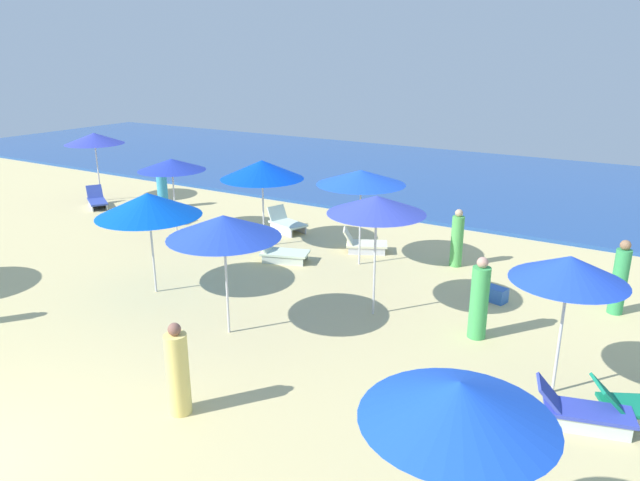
# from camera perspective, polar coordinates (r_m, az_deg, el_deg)

# --- Properties ---
(ocean) EXTENTS (60.00, 14.61, 0.12)m
(ocean) POSITION_cam_1_polar(r_m,az_deg,el_deg) (26.98, 14.02, 5.75)
(ocean) COLOR #244E96
(ocean) RESTS_ON ground_plane
(umbrella_0) EXTENTS (1.84, 1.84, 2.45)m
(umbrella_0) POSITION_cam_1_polar(r_m,az_deg,el_deg) (10.08, 23.11, -2.56)
(umbrella_0) COLOR silver
(umbrella_0) RESTS_ON ground_plane
(lounge_chair_0_0) EXTENTS (1.53, 0.92, 0.68)m
(lounge_chair_0_0) POSITION_cam_1_polar(r_m,az_deg,el_deg) (10.18, 24.09, -14.88)
(lounge_chair_0_0) COLOR silver
(lounge_chair_0_0) RESTS_ON ground_plane
(lounge_chair_0_1) EXTENTS (1.42, 1.13, 0.65)m
(lounge_chair_0_1) POSITION_cam_1_polar(r_m,az_deg,el_deg) (10.65, 28.15, -13.98)
(lounge_chair_0_1) COLOR silver
(lounge_chair_0_1) RESTS_ON ground_plane
(umbrella_1) EXTENTS (1.86, 1.86, 2.66)m
(umbrella_1) POSITION_cam_1_polar(r_m,az_deg,el_deg) (5.70, 13.33, -14.98)
(umbrella_1) COLOR silver
(umbrella_1) RESTS_ON ground_plane
(umbrella_2) EXTENTS (2.42, 2.42, 2.44)m
(umbrella_2) POSITION_cam_1_polar(r_m,az_deg,el_deg) (14.03, -16.37, 3.37)
(umbrella_2) COLOR silver
(umbrella_2) RESTS_ON ground_plane
(umbrella_3) EXTENTS (2.25, 2.25, 2.50)m
(umbrella_3) POSITION_cam_1_polar(r_m,az_deg,el_deg) (11.51, -9.36, 1.35)
(umbrella_3) COLOR silver
(umbrella_3) RESTS_ON ground_plane
(umbrella_4) EXTENTS (2.41, 2.41, 2.56)m
(umbrella_4) POSITION_cam_1_polar(r_m,az_deg,el_deg) (16.91, -5.66, 6.89)
(umbrella_4) COLOR silver
(umbrella_4) RESTS_ON ground_plane
(lounge_chair_4_0) EXTENTS (1.44, 1.02, 0.75)m
(lounge_chair_4_0) POSITION_cam_1_polar(r_m,az_deg,el_deg) (18.74, -3.33, 1.73)
(lounge_chair_4_0) COLOR silver
(lounge_chair_4_0) RESTS_ON ground_plane
(lounge_chair_4_1) EXTENTS (1.54, 1.06, 0.76)m
(lounge_chair_4_1) POSITION_cam_1_polar(r_m,az_deg,el_deg) (16.10, -3.83, -1.10)
(lounge_chair_4_1) COLOR silver
(lounge_chair_4_1) RESTS_ON ground_plane
(umbrella_5) EXTENTS (2.08, 2.08, 2.36)m
(umbrella_5) POSITION_cam_1_polar(r_m,az_deg,el_deg) (18.77, -14.24, 7.17)
(umbrella_5) COLOR silver
(umbrella_5) RESTS_ON ground_plane
(lounge_chair_5_0) EXTENTS (1.31, 0.75, 0.62)m
(lounge_chair_5_0) POSITION_cam_1_polar(r_m,az_deg,el_deg) (20.54, -14.66, 2.52)
(lounge_chair_5_0) COLOR silver
(lounge_chair_5_0) RESTS_ON ground_plane
(umbrella_7) EXTENTS (2.18, 2.18, 2.60)m
(umbrella_7) POSITION_cam_1_polar(r_m,az_deg,el_deg) (23.89, -21.12, 9.25)
(umbrella_7) COLOR silver
(umbrella_7) RESTS_ON ground_plane
(lounge_chair_7_0) EXTENTS (1.53, 1.24, 0.71)m
(lounge_chair_7_0) POSITION_cam_1_polar(r_m,az_deg,el_deg) (23.27, -20.89, 3.68)
(lounge_chair_7_0) COLOR silver
(lounge_chair_7_0) RESTS_ON ground_plane
(umbrella_8) EXTENTS (2.08, 2.08, 2.68)m
(umbrella_8) POSITION_cam_1_polar(r_m,az_deg,el_deg) (12.21, 5.52, 3.48)
(umbrella_8) COLOR silver
(umbrella_8) RESTS_ON ground_plane
(umbrella_9) EXTENTS (2.34, 2.34, 2.59)m
(umbrella_9) POSITION_cam_1_polar(r_m,az_deg,el_deg) (15.29, 4.02, 6.15)
(umbrella_9) COLOR silver
(umbrella_9) RESTS_ON ground_plane
(lounge_chair_9_0) EXTENTS (1.42, 1.14, 0.69)m
(lounge_chair_9_0) POSITION_cam_1_polar(r_m,az_deg,el_deg) (16.86, 4.22, -0.28)
(lounge_chair_9_0) COLOR silver
(lounge_chair_9_0) RESTS_ON ground_plane
(beachgoer_0) EXTENTS (0.46, 0.46, 1.62)m
(beachgoer_0) POSITION_cam_1_polar(r_m,az_deg,el_deg) (22.25, -15.11, 4.96)
(beachgoer_0) COLOR #3698C0
(beachgoer_0) RESTS_ON ground_plane
(beachgoer_2) EXTENTS (0.45, 0.45, 1.69)m
(beachgoer_2) POSITION_cam_1_polar(r_m,az_deg,el_deg) (14.31, 27.15, -3.38)
(beachgoer_2) COLOR #38A158
(beachgoer_2) RESTS_ON ground_plane
(beachgoer_3) EXTENTS (0.50, 0.50, 1.57)m
(beachgoer_3) POSITION_cam_1_polar(r_m,az_deg,el_deg) (9.67, -13.66, -12.34)
(beachgoer_3) COLOR #F9DD76
(beachgoer_3) RESTS_ON ground_plane
(beachgoer_4) EXTENTS (0.46, 0.46, 1.57)m
(beachgoer_4) POSITION_cam_1_polar(r_m,az_deg,el_deg) (16.00, 13.19, 0.07)
(beachgoer_4) COLOR #53B454
(beachgoer_4) RESTS_ON ground_plane
(beachgoer_7) EXTENTS (0.49, 0.49, 1.71)m
(beachgoer_7) POSITION_cam_1_polar(r_m,az_deg,el_deg) (12.10, 15.23, -5.67)
(beachgoer_7) COLOR #44B158
(beachgoer_7) RESTS_ON ground_plane
(cooler_box_0) EXTENTS (0.53, 0.43, 0.34)m
(cooler_box_0) POSITION_cam_1_polar(r_m,az_deg,el_deg) (14.15, 16.77, -5.06)
(cooler_box_0) COLOR blue
(cooler_box_0) RESTS_ON ground_plane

